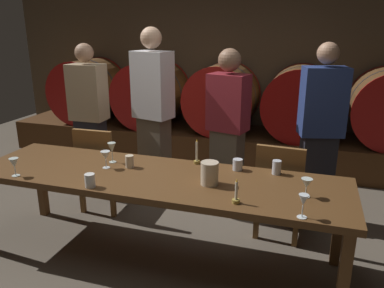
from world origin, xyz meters
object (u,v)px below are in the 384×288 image
Objects in this scene: wine_glass_far_left at (14,163)px; chair_right at (280,186)px; dining_table at (156,183)px; pitcher at (210,173)px; guest_center_right at (228,129)px; chair_left at (100,165)px; guest_center_left at (154,115)px; cup_center_right at (238,165)px; wine_barrel_right at (300,103)px; wine_glass_far_right at (307,184)px; candle_right at (236,197)px; wine_glass_right at (303,201)px; wine_glass_left at (112,148)px; guest_far_left at (90,118)px; wine_glass_center at (106,156)px; guest_far_right at (320,135)px; wine_barrel_far_left at (88,90)px; cup_far_left at (90,181)px; cup_center_left at (130,161)px; cup_far_right at (277,167)px; candle_left at (197,157)px; wine_barrel_left at (151,94)px; wine_barrel_center at (222,98)px.

chair_right is at bearing 26.49° from wine_glass_far_left.
pitcher reaches higher than dining_table.
pitcher is (0.12, -1.14, -0.02)m from guest_center_right.
wine_glass_far_left is (-0.16, -0.94, 0.34)m from chair_left.
cup_center_right is at bearing 159.43° from guest_center_left.
wine_barrel_right reaches higher than wine_glass_far_right.
candle_right reaches higher than wine_glass_right.
guest_center_right is at bearing 47.05° from wine_glass_far_left.
guest_center_left is 10.61× the size of wine_glass_left.
wine_glass_far_left is at bearing 79.07° from chair_left.
guest_far_left is 10.95× the size of wine_glass_right.
candle_right reaches higher than wine_glass_far_left.
guest_center_left reaches higher than wine_glass_center.
guest_far_right reaches higher than guest_center_right.
wine_barrel_right is 1.05× the size of chair_left.
wine_barrel_far_left reaches higher than wine_glass_left.
cup_far_left is 1.10× the size of cup_center_right.
wine_barrel_far_left is 9.22× the size of cup_center_left.
wine_barrel_far_left is 2.86m from wine_glass_left.
wine_glass_left is at bearing 161.70° from wine_glass_right.
chair_left is at bearing 161.66° from wine_glass_far_right.
guest_center_left is 1.51m from cup_far_right.
guest_center_left is 10.67× the size of pitcher.
guest_far_right is 16.88× the size of cup_center_left.
guest_far_right is (2.05, 0.43, 0.37)m from chair_left.
candle_left reaches higher than candle_right.
chair_left is at bearing 125.84° from wine_glass_center.
candle_right is (-0.22, -0.90, 0.28)m from chair_right.
guest_far_right reaches higher than wine_glass_left.
wine_barrel_left is at bearing -47.08° from guest_far_right.
wine_barrel_center is 1.51m from guest_center_left.
chair_right is 8.79× the size of cup_center_left.
wine_glass_left is (-1.14, 0.44, 0.08)m from candle_right.
wine_barrel_right reaches higher than chair_left.
guest_center_right is at bearing 74.02° from dining_table.
guest_center_right reaches higher than wine_barrel_left.
wine_glass_far_left reaches higher than cup_center_left.
guest_center_left is at bearing 145.47° from wine_glass_far_right.
wine_barrel_right reaches higher than candle_left.
chair_left is at bearing -2.90° from guest_far_right.
chair_left is at bearing 59.88° from guest_center_left.
wine_barrel_far_left is 3.03m from cup_center_left.
wine_glass_far_right is 1.50m from cup_far_left.
candle_left is at bearing 26.36° from cup_center_left.
wine_glass_right reaches higher than wine_glass_far_right.
wine_glass_left is (-1.41, -2.32, -0.02)m from wine_barrel_right.
wine_barrel_right is 5.44× the size of pitcher.
cup_center_right is (-0.10, 0.58, 0.00)m from candle_right.
wine_glass_right is 1.15× the size of wine_glass_far_right.
dining_table is at bearing 43.61° from cup_far_left.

